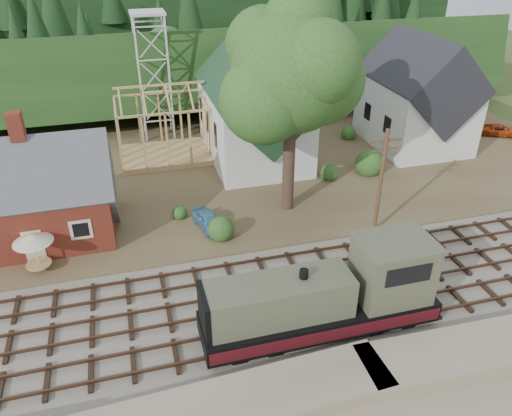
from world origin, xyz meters
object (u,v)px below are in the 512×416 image
object	(u,v)px
car_red	(499,130)
locomotive	(330,298)
car_blue	(208,220)
patio_set	(33,240)

from	to	relation	value
car_red	locomotive	bearing A→B (deg)	157.27
car_blue	car_red	world-z (taller)	car_blue
locomotive	car_blue	world-z (taller)	locomotive
car_blue	patio_set	size ratio (longest dim) A/B	1.30
car_red	patio_set	size ratio (longest dim) A/B	1.46
car_blue	car_red	bearing A→B (deg)	3.42
car_blue	car_red	xyz separation A→B (m)	(32.45, 9.74, -0.05)
car_blue	patio_set	world-z (taller)	patio_set
car_red	patio_set	distance (m)	45.40
locomotive	car_red	xyz separation A→B (m)	(28.05, 21.46, -1.38)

